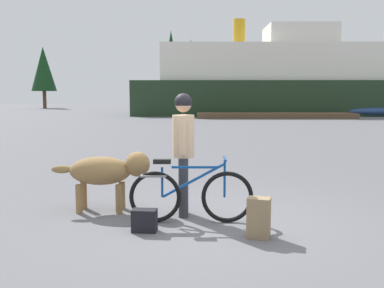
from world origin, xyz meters
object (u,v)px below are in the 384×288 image
ferry_boat (272,82)px  sailboat_moored (381,111)px  dog (107,171)px  backpack (259,218)px  person_cyclist (183,142)px  handbag_pannier (144,221)px  bicycle (190,195)px

ferry_boat → sailboat_moored: ferry_boat is taller
dog → backpack: bearing=-30.0°
person_cyclist → sailboat_moored: bearing=62.2°
dog → handbag_pannier: dog is taller
backpack → sailboat_moored: size_ratio=0.06×
person_cyclist → handbag_pannier: bearing=-122.1°
bicycle → sailboat_moored: size_ratio=0.21×
dog → handbag_pannier: (0.68, -1.01, -0.47)m
person_cyclist → backpack: person_cyclist is taller
person_cyclist → ferry_boat: (7.30, 33.74, 1.92)m
dog → backpack: (2.14, -1.23, -0.37)m
handbag_pannier → ferry_boat: bearing=77.3°
handbag_pannier → sailboat_moored: 35.30m
dog → sailboat_moored: sailboat_moored is taller
bicycle → handbag_pannier: 0.76m
dog → ferry_boat: (8.48, 33.51, 2.40)m
sailboat_moored → dog: bearing=-119.7°
ferry_boat → person_cyclist: bearing=-102.2°
handbag_pannier → sailboat_moored: (16.51, 31.19, 0.33)m
bicycle → dog: size_ratio=1.15×
ferry_boat → handbag_pannier: bearing=-102.7°
dog → backpack: dog is taller
handbag_pannier → sailboat_moored: bearing=62.1°
bicycle → ferry_boat: bearing=78.1°
dog → ferry_boat: ferry_boat is taller
backpack → person_cyclist: bearing=133.8°
bicycle → ferry_boat: (7.20, 34.10, 2.63)m
person_cyclist → ferry_boat: ferry_boat is taller
dog → backpack: size_ratio=2.98×
backpack → sailboat_moored: 34.84m
ferry_boat → dog: bearing=-104.2°
backpack → handbag_pannier: 1.47m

